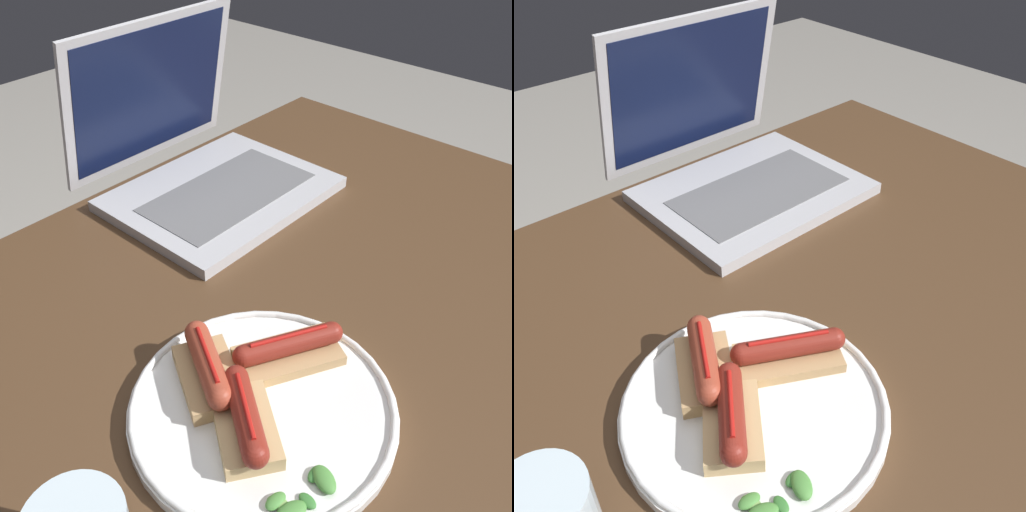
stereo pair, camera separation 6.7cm
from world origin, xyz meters
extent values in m
cube|color=#4C331E|center=(0.00, 0.00, 0.76)|extent=(1.12, 0.76, 0.04)
cylinder|color=#4C331E|center=(0.48, 0.30, 0.37)|extent=(0.05, 0.05, 0.74)
cube|color=#B7B7BC|center=(0.14, 0.21, 0.78)|extent=(0.33, 0.26, 0.02)
cube|color=slate|center=(0.14, 0.20, 0.79)|extent=(0.27, 0.14, 0.00)
cube|color=#B7B7BC|center=(0.14, 0.37, 0.91)|extent=(0.33, 0.06, 0.24)
cube|color=#0C1433|center=(0.14, 0.36, 0.91)|extent=(0.30, 0.04, 0.21)
cylinder|color=white|center=(-0.14, -0.11, 0.78)|extent=(0.28, 0.28, 0.01)
torus|color=white|center=(-0.14, -0.11, 0.79)|extent=(0.27, 0.27, 0.01)
cube|color=tan|center=(-0.17, -0.12, 0.80)|extent=(0.10, 0.11, 0.02)
cylinder|color=maroon|center=(-0.17, -0.12, 0.82)|extent=(0.07, 0.09, 0.03)
sphere|color=maroon|center=(-0.15, -0.08, 0.82)|extent=(0.03, 0.03, 0.03)
sphere|color=maroon|center=(-0.20, -0.16, 0.82)|extent=(0.03, 0.03, 0.03)
cylinder|color=red|center=(-0.17, -0.12, 0.83)|extent=(0.05, 0.06, 0.00)
cube|color=tan|center=(-0.07, -0.09, 0.79)|extent=(0.13, 0.11, 0.01)
cylinder|color=maroon|center=(-0.07, -0.09, 0.81)|extent=(0.10, 0.07, 0.02)
sphere|color=maroon|center=(-0.03, -0.12, 0.81)|extent=(0.02, 0.02, 0.02)
sphere|color=maroon|center=(-0.12, -0.07, 0.81)|extent=(0.02, 0.02, 0.02)
cylinder|color=red|center=(-0.07, -0.09, 0.82)|extent=(0.08, 0.05, 0.01)
cube|color=tan|center=(-0.15, -0.05, 0.80)|extent=(0.10, 0.11, 0.02)
cylinder|color=#9E3D28|center=(-0.15, -0.05, 0.82)|extent=(0.07, 0.09, 0.03)
sphere|color=#9E3D28|center=(-0.13, -0.01, 0.82)|extent=(0.03, 0.03, 0.03)
sphere|color=#9E3D28|center=(-0.18, -0.09, 0.82)|extent=(0.03, 0.03, 0.03)
cylinder|color=red|center=(-0.15, -0.05, 0.83)|extent=(0.04, 0.07, 0.01)
ellipsoid|color=#4C8E3D|center=(-0.21, -0.20, 0.79)|extent=(0.03, 0.03, 0.01)
ellipsoid|color=#4C8E3D|center=(-0.21, -0.19, 0.79)|extent=(0.02, 0.02, 0.01)
ellipsoid|color=#709E4C|center=(-0.21, -0.19, 0.79)|extent=(0.02, 0.02, 0.01)
ellipsoid|color=#387A33|center=(-0.16, -0.20, 0.79)|extent=(0.02, 0.01, 0.01)
ellipsoid|color=#387A33|center=(-0.19, -0.21, 0.79)|extent=(0.01, 0.02, 0.00)
ellipsoid|color=#4C8E3D|center=(-0.16, -0.21, 0.79)|extent=(0.03, 0.04, 0.01)
camera|label=1|loc=(-0.42, -0.35, 1.26)|focal=40.00mm
camera|label=2|loc=(-0.37, -0.40, 1.26)|focal=40.00mm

